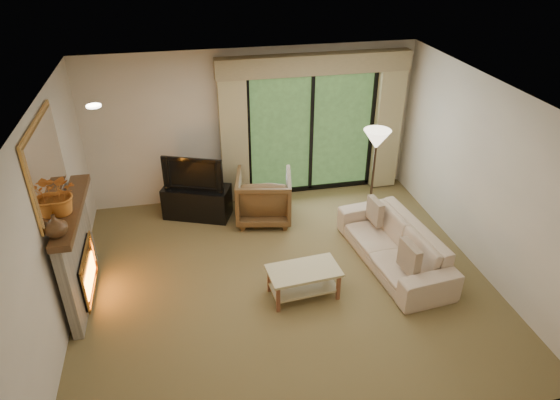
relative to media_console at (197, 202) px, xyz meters
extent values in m
plane|color=brown|center=(1.05, -1.95, -0.27)|extent=(5.50, 5.50, 0.00)
plane|color=silver|center=(1.05, -1.95, 2.33)|extent=(5.50, 5.50, 0.00)
plane|color=beige|center=(1.05, 0.55, 1.03)|extent=(5.00, 0.00, 5.00)
plane|color=beige|center=(1.05, -4.45, 1.03)|extent=(5.00, 0.00, 5.00)
plane|color=beige|center=(-1.70, -1.95, 1.03)|extent=(0.00, 5.00, 5.00)
plane|color=beige|center=(3.80, -1.95, 1.03)|extent=(0.00, 5.00, 5.00)
cube|color=tan|center=(0.70, 0.39, 0.93)|extent=(0.45, 0.18, 2.35)
cube|color=tan|center=(3.40, 0.39, 0.93)|extent=(0.45, 0.18, 2.35)
cube|color=#92805B|center=(2.05, 0.41, 2.05)|extent=(3.20, 0.24, 0.32)
cube|color=black|center=(0.00, 0.00, 0.00)|extent=(1.17, 0.84, 0.54)
imported|color=black|center=(0.00, 0.00, 0.55)|extent=(0.96, 0.48, 0.57)
imported|color=brown|center=(1.06, -0.31, 0.14)|extent=(1.02, 1.04, 0.81)
imported|color=tan|center=(2.66, -1.88, 0.04)|extent=(1.04, 2.18, 0.61)
cube|color=brown|center=(2.59, -2.49, 0.26)|extent=(0.15, 0.42, 0.41)
cube|color=brown|center=(2.59, -1.27, 0.25)|extent=(0.14, 0.38, 0.37)
imported|color=#4A2F19|center=(-1.56, -2.37, 1.23)|extent=(0.28, 0.28, 0.26)
imported|color=#C96F26|center=(-1.56, -1.89, 1.36)|extent=(0.56, 0.52, 0.52)
camera|label=1|loc=(-0.12, -7.26, 4.12)|focal=32.00mm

